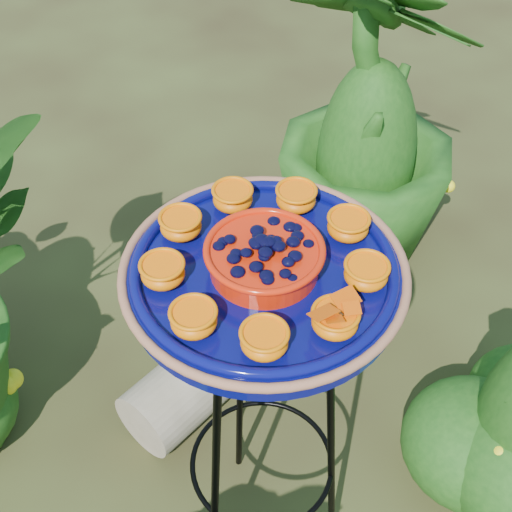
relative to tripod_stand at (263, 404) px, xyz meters
The scene contains 5 objects.
ground_plane 0.50m from the tripod_stand, 24.42° to the left, with size 20.00×20.00×0.00m, color black.
tripod_stand is the anchor object (origin of this frame).
feeder_dish 0.36m from the tripod_stand, 88.80° to the right, with size 0.53×0.53×0.10m.
driftwood_log 0.58m from the tripod_stand, 67.38° to the left, with size 0.18×0.18×0.55m, color tan.
shrub_back_right 1.00m from the tripod_stand, 33.60° to the left, with size 0.52×0.52×0.94m, color #184512.
Camera 1 is at (-0.54, -0.60, 1.62)m, focal length 50.00 mm.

